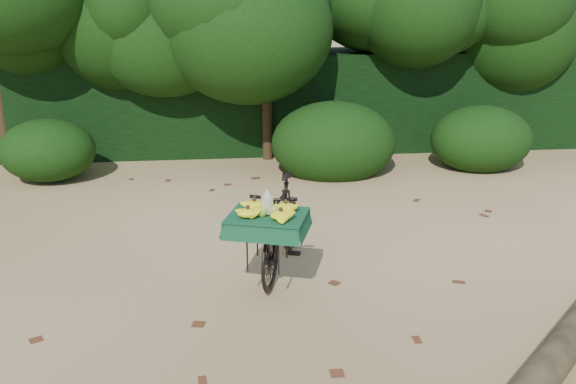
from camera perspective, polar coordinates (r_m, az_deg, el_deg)
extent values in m
plane|color=tan|center=(5.93, -2.70, -10.05)|extent=(80.00, 80.00, 0.00)
imported|color=black|center=(6.34, -0.66, -3.21)|extent=(0.95, 1.71, 0.99)
cube|color=black|center=(5.68, -1.96, -2.34)|extent=(0.47, 0.53, 0.02)
cube|color=#144B2C|center=(5.67, -1.96, -2.18)|extent=(0.86, 0.79, 0.01)
ellipsoid|color=#88A628|center=(5.64, -1.28, -1.74)|extent=(0.10, 0.08, 0.10)
ellipsoid|color=#88A628|center=(5.71, -2.18, -1.50)|extent=(0.10, 0.08, 0.10)
ellipsoid|color=#88A628|center=(5.61, -2.43, -1.84)|extent=(0.10, 0.08, 0.10)
cylinder|color=#EAE5C6|center=(5.65, -1.95, -1.21)|extent=(0.12, 0.12, 0.15)
cylinder|color=brown|center=(5.09, 23.11, -14.93)|extent=(2.89, 2.77, 0.27)
cube|color=black|center=(11.69, -4.82, 8.54)|extent=(26.00, 1.80, 1.80)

